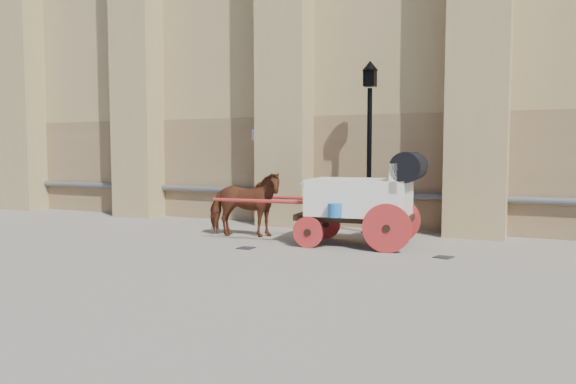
% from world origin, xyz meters
% --- Properties ---
extents(ground, '(90.00, 90.00, 0.00)m').
position_xyz_m(ground, '(0.00, 0.00, 0.00)').
color(ground, slate).
rests_on(ground, ground).
extents(horse, '(1.99, 1.23, 1.56)m').
position_xyz_m(horse, '(-1.02, 1.35, 0.78)').
color(horse, '#602D18').
rests_on(horse, ground).
extents(carriage, '(4.73, 1.76, 2.04)m').
position_xyz_m(carriage, '(2.00, 1.34, 1.10)').
color(carriage, black).
rests_on(carriage, ground).
extents(street_lamp, '(0.40, 0.40, 4.25)m').
position_xyz_m(street_lamp, '(1.51, 3.17, 2.27)').
color(street_lamp, black).
rests_on(street_lamp, ground).
extents(drain_grate_near, '(0.33, 0.33, 0.01)m').
position_xyz_m(drain_grate_near, '(-0.22, -0.03, 0.01)').
color(drain_grate_near, black).
rests_on(drain_grate_near, ground).
extents(drain_grate_far, '(0.39, 0.39, 0.01)m').
position_xyz_m(drain_grate_far, '(3.75, 0.68, 0.01)').
color(drain_grate_far, black).
rests_on(drain_grate_far, ground).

